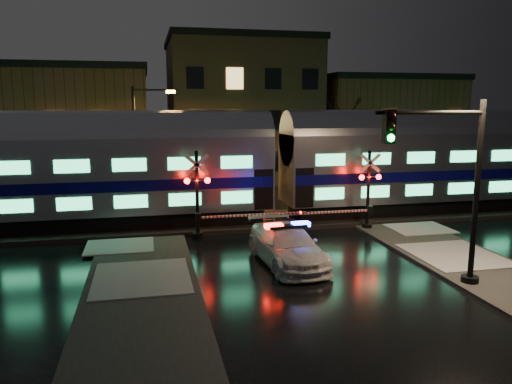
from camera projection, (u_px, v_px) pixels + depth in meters
The scene contains 13 objects.
ground at pixel (288, 248), 22.73m from camera, with size 120.00×120.00×0.00m, color black.
ballast at pixel (263, 221), 27.51m from camera, with size 90.00×4.20×0.24m, color black.
sidewalk_left at pixel (142, 312), 15.56m from camera, with size 4.00×20.00×0.12m, color #2D2D2D.
sidewalk_right at pixel (504, 281), 18.33m from camera, with size 4.00×20.00×0.12m, color #2D2D2D.
building_left at pixel (59, 129), 40.33m from camera, with size 14.00×10.00×9.00m, color #563021.
building_mid at pixel (240, 113), 43.79m from camera, with size 12.00×11.00×11.50m, color brown.
building_right at pixel (378, 128), 46.34m from camera, with size 12.00×10.00×8.50m, color #563021.
train at pixel (277, 162), 27.11m from camera, with size 51.00×3.12×5.92m.
police_car at pixel (287, 245), 20.33m from camera, with size 2.55×5.50×1.73m.
crossing_signal_right at pixel (362, 198), 25.63m from camera, with size 5.84×0.66×4.13m.
crossing_signal_left at pixel (205, 203), 23.89m from camera, with size 6.07×0.67×4.30m.
traffic_light at pixel (451, 191), 17.19m from camera, with size 4.28×0.74×6.62m.
streetlight at pixel (139, 142), 29.24m from camera, with size 2.50×0.26×7.47m.
Camera 1 is at (-6.18, -21.10, 6.45)m, focal length 35.00 mm.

